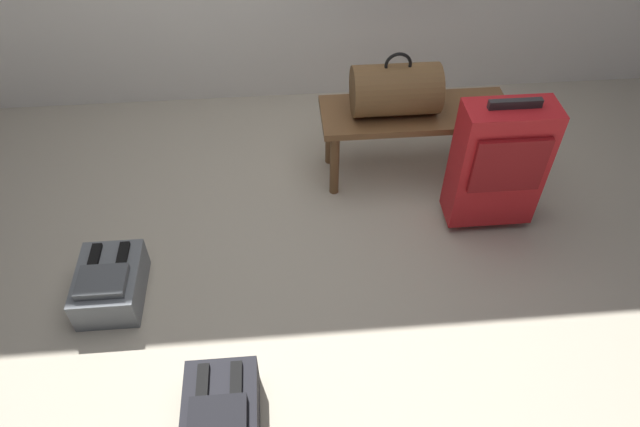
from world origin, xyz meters
The scene contains 7 objects.
ground_plane centered at (0.00, 0.00, 0.00)m, with size 6.60×6.60×0.00m, color #B2A893.
bench centered at (0.61, 0.71, 0.36)m, with size 1.00×0.36×0.42m.
duffel_bag_brown centered at (0.49, 0.71, 0.56)m, with size 0.44×0.26×0.34m.
cell_phone centered at (0.93, 0.71, 0.43)m, with size 0.07×0.14×0.01m.
suitcase_upright_red centered at (0.93, 0.30, 0.38)m, with size 0.43×0.22×0.74m.
backpack_dark centered at (-0.39, -0.71, 0.09)m, with size 0.28×0.38×0.21m.
backpack_grey centered at (-0.92, -0.05, 0.09)m, with size 0.28×0.38×0.21m.
Camera 1 is at (-0.10, -1.72, 2.15)m, focal length 32.01 mm.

